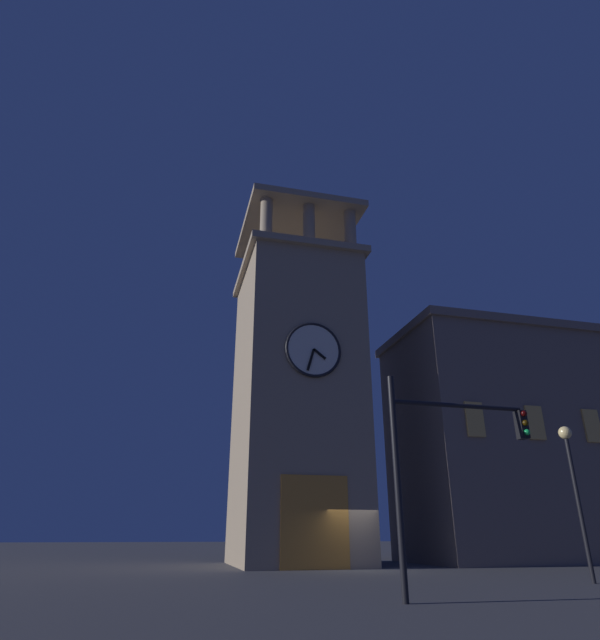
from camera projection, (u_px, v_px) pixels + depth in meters
ground_plane at (360, 570)px, 22.51m from camera, size 200.00×200.00×0.00m
clocktower at (296, 395)px, 29.40m from camera, size 6.83×8.08×22.23m
adjacent_wing_building at (571, 445)px, 32.24m from camera, size 22.01×8.02×13.15m
traffic_signal_near at (444, 449)px, 13.20m from camera, size 3.92×0.41×5.25m
street_lamp at (572, 470)px, 17.74m from camera, size 0.44×0.44×4.95m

